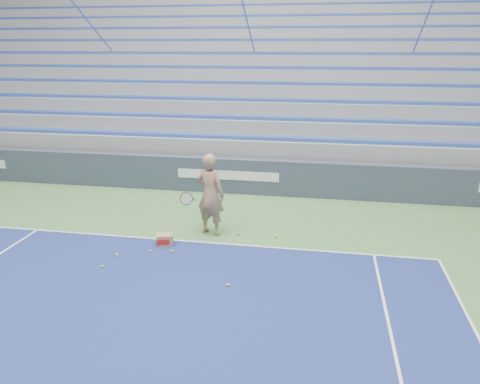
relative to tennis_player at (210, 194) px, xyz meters
name	(u,v)px	position (x,y,z in m)	size (l,w,h in m)	color
sponsor_barrier	(229,176)	(-0.24, 3.39, -0.46)	(30.00, 0.32, 1.10)	#353C51
bleachers	(256,98)	(-0.25, 9.11, 1.34)	(31.00, 9.15, 7.30)	gray
tennis_player	(210,194)	(0.00, 0.00, 0.00)	(1.03, 0.96, 2.03)	tan
ball_box	(165,240)	(-0.88, -0.90, -0.88)	(0.43, 0.37, 0.27)	#A87951
tennis_ball_0	(238,234)	(0.69, 0.02, -0.98)	(0.07, 0.07, 0.07)	#A8D32B
tennis_ball_1	(228,285)	(0.96, -2.56, -0.98)	(0.07, 0.07, 0.07)	#A8D32B
tennis_ball_2	(171,251)	(-0.61, -1.26, -0.98)	(0.07, 0.07, 0.07)	#A8D32B
tennis_ball_3	(275,236)	(1.60, 0.00, -0.98)	(0.07, 0.07, 0.07)	#A8D32B
tennis_ball_4	(150,251)	(-1.08, -1.35, -0.98)	(0.07, 0.07, 0.07)	#A8D32B
tennis_ball_5	(102,267)	(-1.79, -2.26, -0.98)	(0.07, 0.07, 0.07)	#A8D32B
tennis_ball_6	(117,255)	(-1.74, -1.66, -0.98)	(0.07, 0.07, 0.07)	#A8D32B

